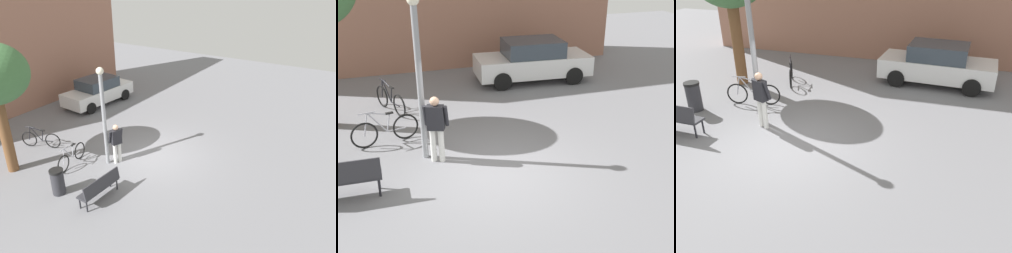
% 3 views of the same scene
% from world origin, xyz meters
% --- Properties ---
extents(ground_plane, '(36.00, 36.00, 0.00)m').
position_xyz_m(ground_plane, '(0.00, 0.00, 0.00)').
color(ground_plane, slate).
extents(lamppost, '(0.28, 0.28, 3.96)m').
position_xyz_m(lamppost, '(-1.43, 1.15, 2.26)').
color(lamppost, gray).
rests_on(lamppost, ground_plane).
extents(person_by_lamppost, '(0.63, 0.44, 1.67)m').
position_xyz_m(person_by_lamppost, '(-1.16, 0.86, 0.97)').
color(person_by_lamppost, white).
rests_on(person_by_lamppost, ground_plane).
extents(park_bench, '(1.61, 0.51, 0.92)m').
position_xyz_m(park_bench, '(-3.34, -0.24, 0.55)').
color(park_bench, '#2D2D33').
rests_on(park_bench, ground_plane).
extents(bicycle_black, '(0.76, 1.68, 0.97)m').
position_xyz_m(bicycle_black, '(-1.98, 4.52, 0.38)').
color(bicycle_black, black).
rests_on(bicycle_black, ground_plane).
extents(bicycle_silver, '(1.78, 0.45, 0.97)m').
position_xyz_m(bicycle_silver, '(-2.30, 2.26, 0.38)').
color(bicycle_silver, black).
rests_on(bicycle_silver, ground_plane).
extents(parked_car_white, '(4.30, 2.03, 1.55)m').
position_xyz_m(parked_car_white, '(3.33, 6.07, 0.77)').
color(parked_car_white, silver).
rests_on(parked_car_white, ground_plane).
extents(trash_bin, '(0.48, 0.48, 0.95)m').
position_xyz_m(trash_bin, '(-3.85, 1.25, 0.48)').
color(trash_bin, '#2D2D33').
rests_on(trash_bin, ground_plane).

